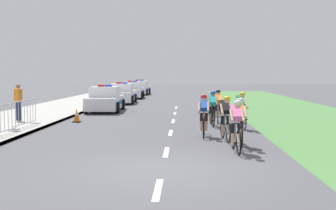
% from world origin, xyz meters
% --- Properties ---
extents(ground_plane, '(160.00, 160.00, 0.00)m').
position_xyz_m(ground_plane, '(0.00, 0.00, 0.00)').
color(ground_plane, '#4C4C51').
extents(sidewalk_slab, '(4.54, 60.00, 0.12)m').
position_xyz_m(sidewalk_slab, '(-7.52, 14.00, 0.06)').
color(sidewalk_slab, '#A3A099').
rests_on(sidewalk_slab, ground).
extents(kerb_edge, '(0.16, 60.00, 0.13)m').
position_xyz_m(kerb_edge, '(-5.33, 14.00, 0.07)').
color(kerb_edge, '#9E9E99').
rests_on(kerb_edge, ground).
extents(grass_verge, '(7.00, 60.00, 0.01)m').
position_xyz_m(grass_verge, '(6.92, 14.00, 0.00)').
color(grass_verge, '#4C7F42').
rests_on(grass_verge, ground).
extents(lane_markings_centre, '(0.14, 21.60, 0.01)m').
position_xyz_m(lane_markings_centre, '(0.00, 8.30, 0.00)').
color(lane_markings_centre, white).
rests_on(lane_markings_centre, ground).
extents(cyclist_lead, '(0.43, 1.72, 1.56)m').
position_xyz_m(cyclist_lead, '(2.01, 2.36, 0.79)').
color(cyclist_lead, black).
rests_on(cyclist_lead, ground).
extents(cyclist_second, '(0.42, 1.72, 1.56)m').
position_xyz_m(cyclist_second, '(2.24, 3.43, 0.79)').
color(cyclist_second, black).
rests_on(cyclist_second, ground).
extents(cyclist_third, '(0.44, 1.72, 1.56)m').
position_xyz_m(cyclist_third, '(1.91, 4.46, 0.79)').
color(cyclist_third, black).
rests_on(cyclist_third, ground).
extents(cyclist_fourth, '(0.43, 1.72, 1.56)m').
position_xyz_m(cyclist_fourth, '(1.23, 5.45, 0.79)').
color(cyclist_fourth, black).
rests_on(cyclist_fourth, ground).
extents(cyclist_fifth, '(0.46, 1.72, 1.56)m').
position_xyz_m(cyclist_fifth, '(2.83, 7.53, 0.79)').
color(cyclist_fifth, black).
rests_on(cyclist_fifth, ground).
extents(cyclist_sixth, '(0.43, 1.72, 1.56)m').
position_xyz_m(cyclist_sixth, '(1.73, 8.47, 0.79)').
color(cyclist_sixth, black).
rests_on(cyclist_sixth, ground).
extents(cyclist_seventh, '(0.44, 1.72, 1.56)m').
position_xyz_m(cyclist_seventh, '(2.07, 9.76, 0.79)').
color(cyclist_seventh, black).
rests_on(cyclist_seventh, ground).
extents(police_car_nearest, '(2.09, 4.45, 1.59)m').
position_xyz_m(police_car_nearest, '(-4.20, 15.43, 0.68)').
color(police_car_nearest, white).
rests_on(police_car_nearest, ground).
extents(police_car_second, '(2.09, 4.45, 1.59)m').
position_xyz_m(police_car_second, '(-4.20, 22.33, 0.68)').
color(police_car_second, white).
rests_on(police_car_second, ground).
extents(police_car_third, '(2.16, 4.48, 1.59)m').
position_xyz_m(police_car_third, '(-4.20, 28.91, 0.68)').
color(police_car_third, white).
rests_on(police_car_third, ground).
extents(police_car_furthest, '(2.07, 4.44, 1.59)m').
position_xyz_m(police_car_furthest, '(-4.20, 35.40, 0.68)').
color(police_car_furthest, white).
rests_on(police_car_furthest, ground).
extents(crowd_barrier_middle, '(0.65, 2.32, 1.07)m').
position_xyz_m(crowd_barrier_middle, '(-5.84, 4.55, 0.65)').
color(crowd_barrier_middle, '#B7BABF').
rests_on(crowd_barrier_middle, sidewalk_slab).
extents(crowd_barrier_rear, '(0.59, 2.32, 1.07)m').
position_xyz_m(crowd_barrier_rear, '(-5.95, 7.10, 0.65)').
color(crowd_barrier_rear, '#B7BABF').
rests_on(crowd_barrier_rear, sidewalk_slab).
extents(traffic_cone_near, '(0.36, 0.36, 0.64)m').
position_xyz_m(traffic_cone_near, '(-4.48, 9.70, 0.31)').
color(traffic_cone_near, black).
rests_on(traffic_cone_near, ground).
extents(spectator_closest, '(0.46, 0.40, 1.68)m').
position_xyz_m(spectator_closest, '(-7.06, 9.30, 1.08)').
color(spectator_closest, '#23284C').
rests_on(spectator_closest, sidewalk_slab).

